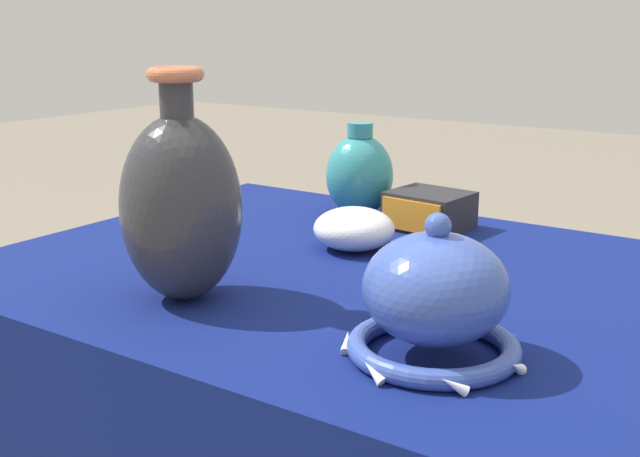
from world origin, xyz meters
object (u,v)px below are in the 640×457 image
(vase_dome_bell, at_px, (435,301))
(bowl_shallow_porcelain, at_px, (354,229))
(mosaic_tile_box, at_px, (429,210))
(vase_tall_bulbous, at_px, (181,205))
(jar_round_teal, at_px, (360,174))

(vase_dome_bell, height_order, bowl_shallow_porcelain, vase_dome_bell)
(bowl_shallow_porcelain, bearing_deg, mosaic_tile_box, 78.35)
(vase_tall_bulbous, height_order, bowl_shallow_porcelain, vase_tall_bulbous)
(vase_tall_bulbous, distance_m, vase_dome_bell, 0.35)
(vase_dome_bell, height_order, jar_round_teal, jar_round_teal)
(vase_dome_bell, relative_size, mosaic_tile_box, 1.44)
(vase_dome_bell, bearing_deg, bowl_shallow_porcelain, 133.50)
(vase_tall_bulbous, height_order, jar_round_teal, vase_tall_bulbous)
(vase_tall_bulbous, bearing_deg, jar_round_teal, 95.63)
(mosaic_tile_box, height_order, bowl_shallow_porcelain, bowl_shallow_porcelain)
(bowl_shallow_porcelain, bearing_deg, vase_tall_bulbous, -100.74)
(vase_tall_bulbous, relative_size, bowl_shallow_porcelain, 2.31)
(vase_tall_bulbous, bearing_deg, vase_dome_bell, 2.02)
(vase_tall_bulbous, height_order, vase_dome_bell, vase_tall_bulbous)
(bowl_shallow_porcelain, bearing_deg, vase_dome_bell, -46.50)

